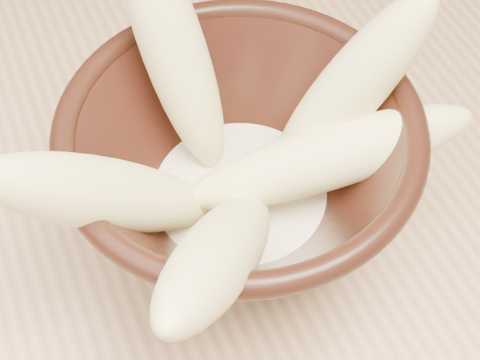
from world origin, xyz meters
name	(u,v)px	position (x,y,z in m)	size (l,w,h in m)	color
table	(417,184)	(0.00, 0.00, 0.67)	(1.20, 0.80, 0.75)	tan
bowl	(240,171)	(-0.19, -0.02, 0.82)	(0.23, 0.23, 0.12)	black
milk_puddle	(240,197)	(-0.19, -0.02, 0.79)	(0.13, 0.13, 0.02)	beige
banana_upright	(174,50)	(-0.20, 0.04, 0.88)	(0.04, 0.04, 0.18)	#F5E890
banana_left	(110,195)	(-0.27, -0.04, 0.86)	(0.04, 0.04, 0.18)	#F5E890
banana_right	(348,92)	(-0.11, -0.02, 0.86)	(0.04, 0.04, 0.16)	#F5E890
banana_across	(327,158)	(-0.14, -0.05, 0.84)	(0.04, 0.04, 0.19)	#F5E890
banana_front	(221,253)	(-0.23, -0.09, 0.86)	(0.04, 0.04, 0.19)	#F5E890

